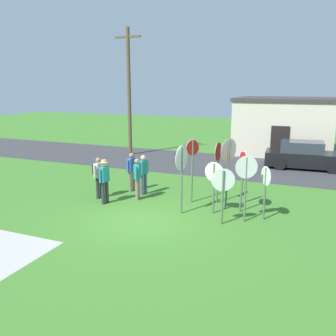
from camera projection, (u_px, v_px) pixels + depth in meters
ground_plane at (140, 221)px, 12.20m from camera, size 80.00×80.00×0.00m
street_asphalt at (216, 164)px, 21.02m from camera, size 60.00×6.40×0.01m
building_background at (284, 125)px, 24.24m from camera, size 6.33×5.43×3.73m
utility_pole at (129, 90)px, 23.04m from camera, size 1.80×0.24×8.07m
parked_car_on_street at (305, 156)px, 19.85m from camera, size 4.40×2.22×1.51m
stop_sign_tallest at (214, 179)px, 12.66m from camera, size 0.71×0.15×1.89m
stop_sign_nearest at (243, 171)px, 12.79m from camera, size 0.44×0.66×2.26m
stop_sign_low_front at (223, 187)px, 11.61m from camera, size 0.73×0.33×1.91m
stop_sign_rear_left at (246, 177)px, 11.84m from camera, size 0.67×0.42×2.27m
stop_sign_leaning_left at (228, 160)px, 12.99m from camera, size 0.41×0.81×2.66m
stop_sign_far_back at (182, 167)px, 12.55m from camera, size 0.13×0.89×2.49m
stop_sign_center_cluster at (192, 161)px, 13.79m from camera, size 0.39×0.54×2.51m
stop_sign_leaning_right at (218, 162)px, 13.73m from camera, size 0.08×0.77×2.42m
stop_sign_rear_right at (265, 184)px, 12.06m from camera, size 0.39×0.55×1.88m
person_holding_notes at (137, 177)px, 14.32m from camera, size 0.30×0.55×1.69m
person_on_left at (99, 175)px, 14.50m from camera, size 0.39×0.57×1.69m
person_in_dark_shirt at (143, 172)px, 15.00m from camera, size 0.32×0.55×1.69m
person_in_teal at (132, 170)px, 15.48m from camera, size 0.32×0.55×1.69m
person_in_blue at (104, 178)px, 13.83m from camera, size 0.42×0.56×1.74m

